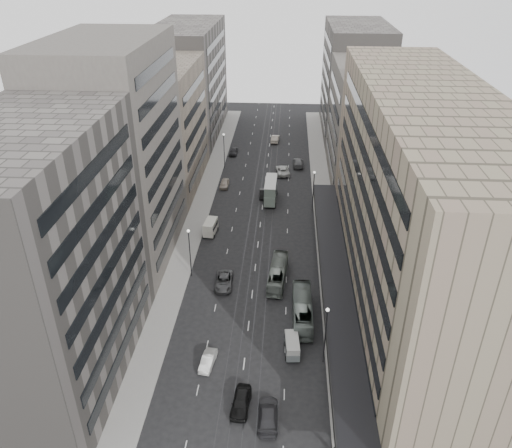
% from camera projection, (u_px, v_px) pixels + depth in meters
% --- Properties ---
extents(ground, '(220.00, 220.00, 0.00)m').
position_uv_depth(ground, '(248.00, 331.00, 66.37)').
color(ground, black).
rests_on(ground, ground).
extents(sidewalk_right, '(4.00, 125.00, 0.15)m').
position_uv_depth(sidewalk_right, '(323.00, 205.00, 98.31)').
color(sidewalk_right, gray).
rests_on(sidewalk_right, ground).
extents(sidewalk_left, '(4.00, 125.00, 0.15)m').
position_uv_depth(sidewalk_left, '(203.00, 202.00, 99.66)').
color(sidewalk_left, gray).
rests_on(sidewalk_left, ground).
extents(department_store, '(19.20, 60.00, 30.00)m').
position_uv_depth(department_store, '(416.00, 208.00, 64.83)').
color(department_store, gray).
rests_on(department_store, ground).
extents(building_right_mid, '(15.00, 28.00, 24.00)m').
position_uv_depth(building_right_mid, '(369.00, 125.00, 104.58)').
color(building_right_mid, '#534E47').
rests_on(building_right_mid, ground).
extents(building_right_far, '(15.00, 32.00, 28.00)m').
position_uv_depth(building_right_far, '(354.00, 81.00, 129.73)').
color(building_right_far, '#645F5A').
rests_on(building_right_far, ground).
extents(building_left_a, '(15.00, 28.00, 30.00)m').
position_uv_depth(building_left_a, '(41.00, 265.00, 53.28)').
color(building_left_a, '#645F5A').
rests_on(building_left_a, ground).
extents(building_left_b, '(15.00, 26.00, 34.00)m').
position_uv_depth(building_left_b, '(116.00, 155.00, 75.82)').
color(building_left_b, '#534E47').
rests_on(building_left_b, ground).
extents(building_left_c, '(15.00, 28.00, 25.00)m').
position_uv_depth(building_left_c, '(160.00, 127.00, 101.53)').
color(building_left_c, slate).
rests_on(building_left_c, ground).
extents(building_left_d, '(15.00, 38.00, 28.00)m').
position_uv_depth(building_left_d, '(189.00, 81.00, 129.53)').
color(building_left_d, '#645F5A').
rests_on(building_left_d, ground).
extents(lamp_right_near, '(0.44, 0.44, 8.32)m').
position_uv_depth(lamp_right_near, '(326.00, 329.00, 58.93)').
color(lamp_right_near, '#262628').
rests_on(lamp_right_near, ground).
extents(lamp_right_far, '(0.44, 0.44, 8.32)m').
position_uv_depth(lamp_right_far, '(314.00, 187.00, 93.76)').
color(lamp_right_far, '#262628').
rests_on(lamp_right_far, ground).
extents(lamp_left_near, '(0.44, 0.44, 8.32)m').
position_uv_depth(lamp_left_near, '(190.00, 248.00, 74.82)').
color(lamp_left_near, '#262628').
rests_on(lamp_left_near, ground).
extents(lamp_left_far, '(0.44, 0.44, 8.32)m').
position_uv_depth(lamp_left_far, '(224.00, 147.00, 112.27)').
color(lamp_left_far, '#262628').
rests_on(lamp_left_far, ground).
extents(bus_near, '(2.64, 10.81, 3.00)m').
position_uv_depth(bus_near, '(302.00, 309.00, 67.95)').
color(bus_near, gray).
rests_on(bus_near, ground).
extents(bus_far, '(3.13, 10.11, 2.77)m').
position_uv_depth(bus_far, '(278.00, 273.00, 75.60)').
color(bus_far, gray).
rests_on(bus_far, ground).
extents(double_decker, '(2.58, 7.98, 4.34)m').
position_uv_depth(double_decker, '(271.00, 190.00, 99.13)').
color(double_decker, slate).
rests_on(double_decker, ground).
extents(vw_microbus, '(2.08, 4.10, 2.15)m').
position_uv_depth(vw_microbus, '(292.00, 345.00, 62.24)').
color(vw_microbus, slate).
rests_on(vw_microbus, ground).
extents(panel_van, '(2.38, 4.27, 2.58)m').
position_uv_depth(panel_van, '(211.00, 227.00, 88.00)').
color(panel_van, beige).
rests_on(panel_van, ground).
extents(sedan_0, '(2.32, 4.98, 1.65)m').
position_uv_depth(sedan_0, '(241.00, 402.00, 55.02)').
color(sedan_0, black).
rests_on(sedan_0, ground).
extents(sedan_1, '(1.94, 4.19, 1.33)m').
position_uv_depth(sedan_1, '(208.00, 361.00, 60.69)').
color(sedan_1, silver).
rests_on(sedan_1, ground).
extents(sedan_2, '(2.76, 5.60, 1.53)m').
position_uv_depth(sedan_2, '(224.00, 281.00, 74.85)').
color(sedan_2, '#4F4F51').
rests_on(sedan_2, ground).
extents(sedan_3, '(2.34, 5.56, 1.60)m').
position_uv_depth(sedan_3, '(268.00, 415.00, 53.51)').
color(sedan_3, '#2A2A2D').
rests_on(sedan_3, ground).
extents(sedan_4, '(1.80, 4.40, 1.49)m').
position_uv_depth(sedan_4, '(225.00, 184.00, 105.61)').
color(sedan_4, '#AFA091').
rests_on(sedan_4, ground).
extents(sedan_5, '(1.66, 4.24, 1.38)m').
position_uv_depth(sedan_5, '(263.00, 194.00, 101.36)').
color(sedan_5, black).
rests_on(sedan_5, ground).
extents(sedan_6, '(3.59, 6.37, 1.68)m').
position_uv_depth(sedan_6, '(283.00, 170.00, 111.59)').
color(sedan_6, beige).
rests_on(sedan_6, ground).
extents(sedan_7, '(2.58, 5.90, 1.69)m').
position_uv_depth(sedan_7, '(298.00, 163.00, 115.59)').
color(sedan_7, '#555557').
rests_on(sedan_7, ground).
extents(sedan_8, '(2.02, 4.61, 1.55)m').
position_uv_depth(sedan_8, '(234.00, 151.00, 122.13)').
color(sedan_8, '#28272A').
rests_on(sedan_8, ground).
extents(sedan_9, '(2.20, 5.33, 1.72)m').
position_uv_depth(sedan_9, '(275.00, 139.00, 129.87)').
color(sedan_9, '#B1A492').
rests_on(sedan_9, ground).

